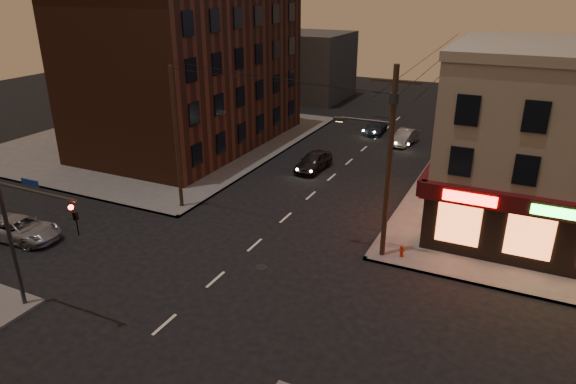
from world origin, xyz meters
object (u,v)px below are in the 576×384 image
Objects in this scene: sedan_near at (313,161)px; sedan_far at (376,127)px; fire_hydrant at (402,250)px; suv_cross at (21,229)px; sedan_mid at (404,137)px.

sedan_far is (1.34, 12.52, -0.13)m from sedan_near.
sedan_near is 14.59m from fire_hydrant.
sedan_near is at bearing -34.83° from suv_cross.
suv_cross reaches higher than fire_hydrant.
sedan_mid is 0.98× the size of sedan_far.
suv_cross is at bearing -117.24° from sedan_near.
sedan_near reaches higher than sedan_mid.
sedan_far is (11.81, 30.52, -0.06)m from suv_cross.
sedan_near is 1.04× the size of sedan_far.
sedan_near is 11.01m from sedan_mid.
sedan_far is at bearing 109.60° from fire_hydrant.
fire_hydrant is at bearing -45.48° from sedan_near.
suv_cross is at bearing -160.65° from fire_hydrant.
sedan_mid is (15.23, 27.92, 0.01)m from suv_cross.
sedan_far is (-3.42, 2.59, -0.07)m from sedan_mid.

